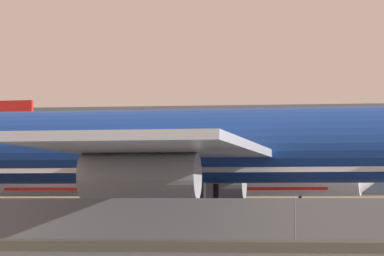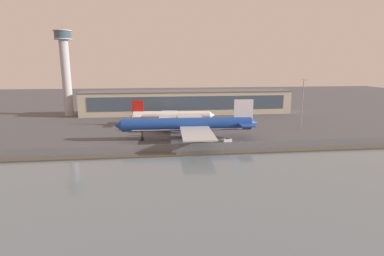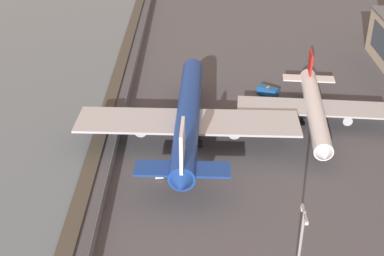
{
  "view_description": "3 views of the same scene",
  "coord_description": "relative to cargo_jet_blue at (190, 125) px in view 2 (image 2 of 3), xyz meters",
  "views": [
    {
      "loc": [
        3.11,
        -74.25,
        2.45
      ],
      "look_at": [
        -7.97,
        1.8,
        7.4
      ],
      "focal_mm": 105.0,
      "sensor_mm": 36.0,
      "label": 1
    },
    {
      "loc": [
        -21.3,
        -110.87,
        28.32
      ],
      "look_at": [
        -7.77,
        0.73,
        4.1
      ],
      "focal_mm": 28.0,
      "sensor_mm": 36.0,
      "label": 2
    },
    {
      "loc": [
        90.05,
        0.11,
        60.2
      ],
      "look_at": [
        -7.85,
        -0.25,
        3.56
      ],
      "focal_mm": 50.0,
      "sensor_mm": 36.0,
      "label": 3
    }
  ],
  "objects": [
    {
      "name": "ground_plane",
      "position": [
        8.92,
        1.09,
        -5.8
      ],
      "size": [
        500.0,
        500.0,
        0.0
      ],
      "primitive_type": "plane",
      "color": "#4C4C51"
    },
    {
      "name": "waterfront_lagoon",
      "position": [
        8.92,
        -69.91,
        -5.8
      ],
      "size": [
        320.0,
        98.0,
        0.01
      ],
      "color": "slate",
      "rests_on": "ground"
    },
    {
      "name": "shoreline_seawall",
      "position": [
        8.92,
        -19.41,
        -5.55
      ],
      "size": [
        320.0,
        3.0,
        0.5
      ],
      "color": "#474238",
      "rests_on": "ground"
    },
    {
      "name": "perimeter_fence",
      "position": [
        8.92,
        -14.91,
        -4.53
      ],
      "size": [
        280.0,
        0.1,
        2.56
      ],
      "color": "slate",
      "rests_on": "ground"
    },
    {
      "name": "cargo_jet_blue",
      "position": [
        0.0,
        0.0,
        0.0
      ],
      "size": [
        54.59,
        46.99,
        15.21
      ],
      "color": "#193D93",
      "rests_on": "ground"
    },
    {
      "name": "passenger_jet_white_red",
      "position": [
        -5.79,
        27.99,
        -1.23
      ],
      "size": [
        40.34,
        34.71,
        11.98
      ],
      "color": "white",
      "rests_on": "ground"
    },
    {
      "name": "baggage_tug",
      "position": [
        13.34,
        -5.62,
        -5.0
      ],
      "size": [
        3.42,
        2.1,
        1.8
      ],
      "color": "white",
      "rests_on": "ground"
    },
    {
      "name": "ops_van",
      "position": [
        -21.51,
        19.66,
        -4.53
      ],
      "size": [
        4.77,
        5.43,
        2.48
      ],
      "color": "#19519E",
      "rests_on": "ground"
    },
    {
      "name": "control_tower",
      "position": [
        -60.99,
        63.84,
        21.09
      ],
      "size": [
        9.63,
        9.63,
        48.1
      ],
      "color": "#ADADB2",
      "rests_on": "ground"
    },
    {
      "name": "terminal_building",
      "position": [
        5.58,
        60.26,
        0.81
      ],
      "size": [
        119.04,
        14.96,
        13.21
      ],
      "color": "#BCB299",
      "rests_on": "ground"
    },
    {
      "name": "apron_light_mast_apron_west",
      "position": [
        51.31,
        13.82,
        6.36
      ],
      "size": [
        3.2,
        0.4,
        21.74
      ],
      "color": "#93969B",
      "rests_on": "ground"
    }
  ]
}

